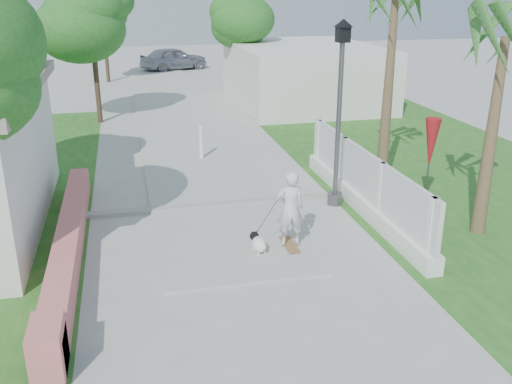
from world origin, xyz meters
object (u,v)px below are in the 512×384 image
object	(u,v)px
skateboarder	(290,209)
dog	(258,243)
street_lamp	(339,108)
bollard	(201,142)
parked_car	(174,58)
patio_umbrella	(431,145)

from	to	relation	value
skateboarder	dog	size ratio (longest dim) A/B	2.67
street_lamp	bollard	world-z (taller)	street_lamp
street_lamp	parked_car	xyz separation A→B (m)	(-1.70, 24.40, -1.71)
parked_car	patio_umbrella	bearing A→B (deg)	166.69
parked_car	dog	bearing A→B (deg)	156.94
street_lamp	skateboarder	size ratio (longest dim) A/B	2.64
dog	parked_car	xyz separation A→B (m)	(0.78, 26.66, 0.48)
dog	patio_umbrella	bearing A→B (deg)	3.31
street_lamp	parked_car	world-z (taller)	street_lamp
street_lamp	dog	xyz separation A→B (m)	(-2.48, -2.26, -2.19)
bollard	patio_umbrella	world-z (taller)	patio_umbrella
bollard	dog	bearing A→B (deg)	-88.16
patio_umbrella	parked_car	xyz separation A→B (m)	(-3.60, 25.40, -0.97)
street_lamp	skateboarder	xyz separation A→B (m)	(-1.80, -2.15, -1.55)
dog	parked_car	size ratio (longest dim) A/B	0.15
street_lamp	skateboarder	bearing A→B (deg)	-129.96
street_lamp	bollard	xyz separation A→B (m)	(-2.70, 4.50, -1.84)
street_lamp	skateboarder	distance (m)	3.21
patio_umbrella	skateboarder	bearing A→B (deg)	-162.70
patio_umbrella	parked_car	size ratio (longest dim) A/B	0.55
dog	parked_car	distance (m)	26.68
skateboarder	street_lamp	bearing A→B (deg)	-127.14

